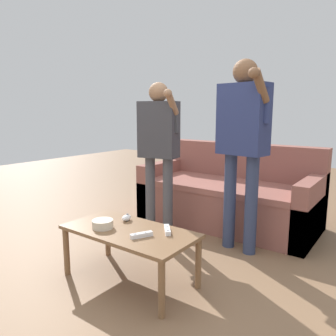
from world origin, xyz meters
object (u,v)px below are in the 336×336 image
game_remote_wand_near (167,230)px  game_remote_wand_far (141,235)px  player_right (243,134)px  game_remote_nunchuk (127,218)px  couch (229,196)px  player_left (159,141)px  coffee_table (129,236)px  snack_bowl (103,224)px

game_remote_wand_near → game_remote_wand_far: size_ratio=0.95×
player_right → game_remote_wand_far: size_ratio=10.68×
game_remote_nunchuk → player_right: (0.56, 0.85, 0.62)m
couch → player_right: bearing=-57.2°
player_right → player_left: 0.82m
couch → coffee_table: (-0.01, -1.60, 0.04)m
couch → game_remote_wand_near: bearing=-80.7°
coffee_table → game_remote_nunchuk: game_remote_nunchuk is taller
coffee_table → player_left: bearing=114.9°
game_remote_wand_near → coffee_table: bearing=-153.2°
player_left → game_remote_wand_far: 1.20m
game_remote_nunchuk → player_left: (-0.25, 0.73, 0.52)m
couch → snack_bowl: size_ratio=12.35×
player_left → game_remote_wand_near: (0.65, -0.74, -0.53)m
couch → coffee_table: 1.61m
player_left → game_remote_wand_far: (0.56, -0.92, -0.53)m
game_remote_nunchuk → game_remote_wand_near: size_ratio=0.60×
player_right → game_remote_wand_far: bearing=-103.6°
game_remote_nunchuk → game_remote_wand_far: game_remote_nunchuk is taller
player_right → game_remote_wand_near: 1.07m
snack_bowl → player_left: (-0.22, 0.95, 0.52)m
player_left → game_remote_nunchuk: bearing=-70.9°
coffee_table → snack_bowl: size_ratio=6.40×
coffee_table → couch: bearing=89.8°
coffee_table → snack_bowl: 0.21m
coffee_table → game_remote_wand_far: (0.16, -0.06, 0.07)m
coffee_table → game_remote_wand_near: size_ratio=6.63×
snack_bowl → game_remote_wand_near: snack_bowl is taller
snack_bowl → game_remote_nunchuk: 0.22m
coffee_table → player_left: (-0.40, 0.86, 0.60)m
player_right → game_remote_wand_far: player_right is taller
coffee_table → snack_bowl: bearing=-153.5°
game_remote_wand_near → couch: bearing=99.3°
snack_bowl → player_right: bearing=61.0°
snack_bowl → game_remote_nunchuk: (0.03, 0.22, -0.01)m
coffee_table → game_remote_wand_far: 0.18m
game_remote_wand_near → game_remote_wand_far: 0.20m
couch → game_remote_wand_far: (0.16, -1.66, 0.11)m
player_right → game_remote_wand_far: (-0.25, -1.03, -0.63)m
coffee_table → game_remote_wand_far: game_remote_wand_far is taller
snack_bowl → player_left: size_ratio=0.10×
player_right → player_left: bearing=-172.1°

